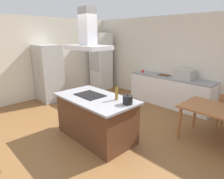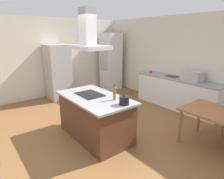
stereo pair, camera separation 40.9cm
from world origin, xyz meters
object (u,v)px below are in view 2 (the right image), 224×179
at_px(tea_kettle, 124,100).
at_px(range_hood, 88,36).
at_px(coffee_mug_red, 151,72).
at_px(wall_oven_stack, 111,61).
at_px(cooktop, 90,94).
at_px(cutting_board, 172,76).
at_px(olive_oil_bottle, 115,94).
at_px(countertop_microwave, 192,76).
at_px(dining_table, 223,118).
at_px(refrigerator, 58,72).

height_order(tea_kettle, range_hood, range_hood).
height_order(coffee_mug_red, range_hood, range_hood).
distance_m(coffee_mug_red, range_hood, 3.15).
height_order(coffee_mug_red, wall_oven_stack, wall_oven_stack).
height_order(cooktop, cutting_board, cutting_board).
bearing_deg(tea_kettle, olive_oil_bottle, 176.01).
xyz_separation_m(tea_kettle, countertop_microwave, (-0.23, 2.70, 0.06)).
bearing_deg(countertop_microwave, cutting_board, 175.81).
relative_size(olive_oil_bottle, wall_oven_stack, 0.14).
relative_size(countertop_microwave, dining_table, 0.36).
relative_size(countertop_microwave, refrigerator, 0.27).
relative_size(tea_kettle, coffee_mug_red, 2.63).
bearing_deg(refrigerator, range_hood, -9.17).
xyz_separation_m(coffee_mug_red, cutting_board, (0.75, 0.10, -0.04)).
distance_m(cooktop, cutting_board, 2.93).
relative_size(countertop_microwave, wall_oven_stack, 0.23).
bearing_deg(dining_table, cooktop, -142.72).
bearing_deg(refrigerator, tea_kettle, -4.18).
height_order(countertop_microwave, coffee_mug_red, countertop_microwave).
distance_m(cooktop, wall_oven_stack, 3.80).
bearing_deg(cutting_board, tea_kettle, -71.55).
distance_m(coffee_mug_red, refrigerator, 3.12).
relative_size(cutting_board, range_hood, 0.38).
xyz_separation_m(cooktop, countertop_microwave, (0.67, 2.88, 0.13)).
relative_size(olive_oil_bottle, countertop_microwave, 0.60).
bearing_deg(countertop_microwave, cooktop, -103.01).
height_order(tea_kettle, olive_oil_bottle, olive_oil_bottle).
xyz_separation_m(olive_oil_bottle, coffee_mug_red, (-1.36, 2.63, -0.08)).
bearing_deg(cutting_board, coffee_mug_red, -172.47).
xyz_separation_m(olive_oil_bottle, countertop_microwave, (0.08, 2.68, 0.01)).
relative_size(coffee_mug_red, cutting_board, 0.26).
relative_size(refrigerator, dining_table, 1.30).
distance_m(cooktop, olive_oil_bottle, 0.63).
distance_m(cooktop, countertop_microwave, 2.96).
bearing_deg(cooktop, refrigerator, 170.83).
bearing_deg(wall_oven_stack, coffee_mug_red, 5.40).
bearing_deg(tea_kettle, refrigerator, 175.82).
bearing_deg(range_hood, coffee_mug_red, 105.25).
relative_size(olive_oil_bottle, range_hood, 0.33).
xyz_separation_m(cooktop, tea_kettle, (0.90, 0.18, 0.07)).
relative_size(cooktop, cutting_board, 1.76).
height_order(olive_oil_bottle, range_hood, range_hood).
xyz_separation_m(coffee_mug_red, refrigerator, (-2.03, -2.38, -0.03)).
height_order(coffee_mug_red, refrigerator, refrigerator).
bearing_deg(countertop_microwave, tea_kettle, -85.05).
bearing_deg(cutting_board, refrigerator, -138.28).
bearing_deg(olive_oil_bottle, coffee_mug_red, 117.37).
bearing_deg(dining_table, olive_oil_bottle, -137.19).
height_order(cooktop, olive_oil_bottle, olive_oil_bottle).
relative_size(cooktop, tea_kettle, 2.54).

